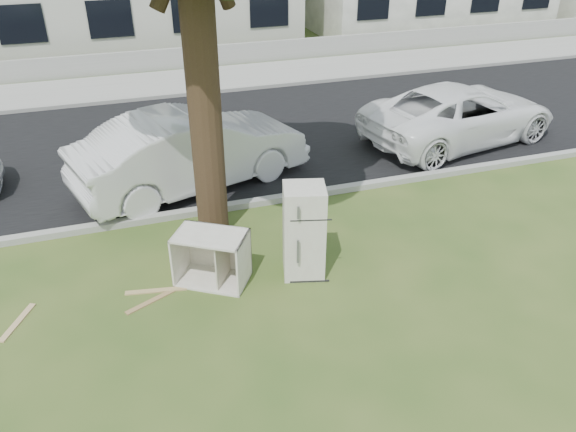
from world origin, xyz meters
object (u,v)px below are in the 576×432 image
object	(u,v)px
fridge	(304,231)
cabinet	(212,258)
car_center	(192,150)
car_right	(460,114)

from	to	relation	value
fridge	cabinet	world-z (taller)	fridge
fridge	cabinet	xyz separation A→B (m)	(-1.40, 0.23, -0.34)
car_center	car_right	xyz separation A→B (m)	(6.47, 0.40, -0.10)
cabinet	car_center	distance (m)	3.39
cabinet	car_right	xyz separation A→B (m)	(6.77, 3.76, 0.27)
fridge	car_right	size ratio (longest dim) A/B	0.31
car_center	cabinet	bearing A→B (deg)	157.51
car_right	cabinet	bearing A→B (deg)	108.01
fridge	car_center	xyz separation A→B (m)	(-1.11, 3.59, 0.02)
fridge	car_center	size ratio (longest dim) A/B	0.32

